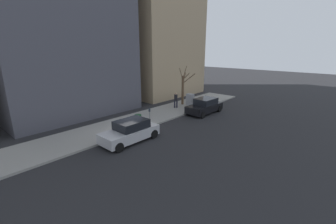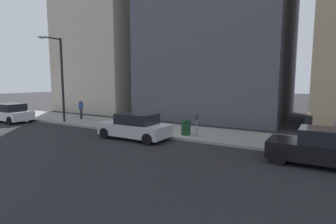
{
  "view_description": "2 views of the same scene",
  "coord_description": "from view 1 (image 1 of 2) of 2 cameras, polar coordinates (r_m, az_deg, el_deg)",
  "views": [
    {
      "loc": [
        -12.84,
        10.0,
        6.38
      ],
      "look_at": [
        -0.44,
        -3.95,
        1.05
      ],
      "focal_mm": 24.0,
      "sensor_mm": 36.0,
      "label": 1
    },
    {
      "loc": [
        -13.1,
        -8.61,
        3.48
      ],
      "look_at": [
        1.28,
        -0.21,
        1.41
      ],
      "focal_mm": 28.0,
      "sensor_mm": 36.0,
      "label": 2
    }
  ],
  "objects": [
    {
      "name": "utility_box",
      "position": [
        24.74,
        5.62,
        2.95
      ],
      "size": [
        0.83,
        0.61,
        1.43
      ],
      "color": "#A8A399",
      "rests_on": "sidewalk"
    },
    {
      "name": "office_tower_left",
      "position": [
        33.61,
        -4.09,
        23.84
      ],
      "size": [
        10.75,
        10.75,
        22.04
      ],
      "primitive_type": "cube",
      "color": "tan",
      "rests_on": "ground"
    },
    {
      "name": "ground_plane",
      "position": [
        17.48,
        -9.76,
        -5.71
      ],
      "size": [
        120.0,
        120.0,
        0.0
      ],
      "primitive_type": "plane",
      "color": "#232326"
    },
    {
      "name": "bare_tree",
      "position": [
        25.57,
        3.85,
        6.12
      ],
      "size": [
        2.25,
        1.21,
        4.26
      ],
      "color": "brown",
      "rests_on": "sidewalk"
    },
    {
      "name": "parked_car_black",
      "position": [
        22.99,
        9.32,
        1.51
      ],
      "size": [
        2.0,
        4.24,
        1.52
      ],
      "rotation": [
        0.0,
        0.0,
        -0.02
      ],
      "color": "black",
      "rests_on": "ground"
    },
    {
      "name": "sidewalk",
      "position": [
        18.97,
        -13.57,
        -3.94
      ],
      "size": [
        4.0,
        36.0,
        0.15
      ],
      "primitive_type": "cube",
      "color": "gray",
      "rests_on": "ground"
    },
    {
      "name": "pedestrian_near_meter",
      "position": [
        24.13,
        2.0,
        3.26
      ],
      "size": [
        0.36,
        0.36,
        1.66
      ],
      "rotation": [
        0.0,
        0.0,
        3.8
      ],
      "color": "#1E1E2D",
      "rests_on": "sidewalk"
    },
    {
      "name": "parked_car_silver",
      "position": [
        16.07,
        -9.59,
        -4.86
      ],
      "size": [
        1.95,
        4.21,
        1.52
      ],
      "rotation": [
        0.0,
        0.0,
        -0.01
      ],
      "color": "#B7B7BC",
      "rests_on": "ground"
    },
    {
      "name": "trash_bin",
      "position": [
        18.94,
        -7.61,
        -1.98
      ],
      "size": [
        0.56,
        0.56,
        0.9
      ],
      "primitive_type": "cylinder",
      "color": "#14381E",
      "rests_on": "sidewalk"
    },
    {
      "name": "parking_meter",
      "position": [
        19.08,
        -4.71,
        -0.56
      ],
      "size": [
        0.14,
        0.1,
        1.35
      ],
      "color": "slate",
      "rests_on": "sidewalk"
    }
  ]
}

